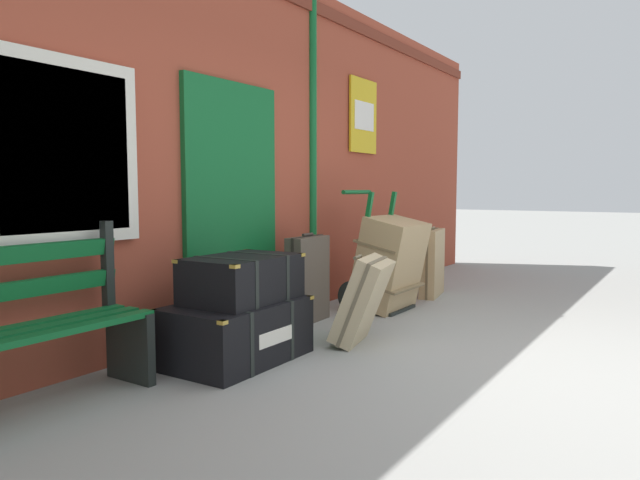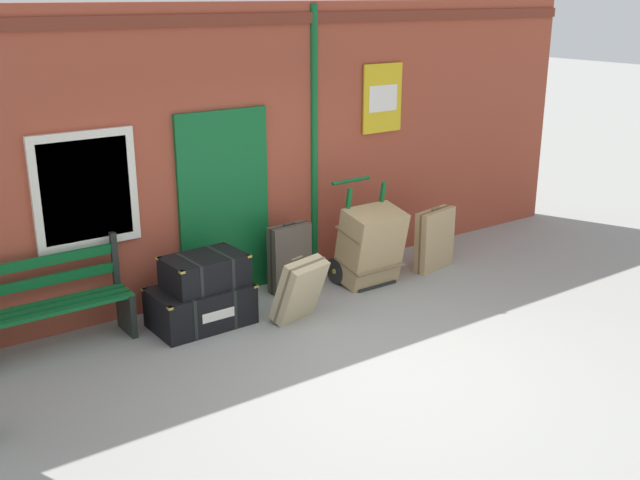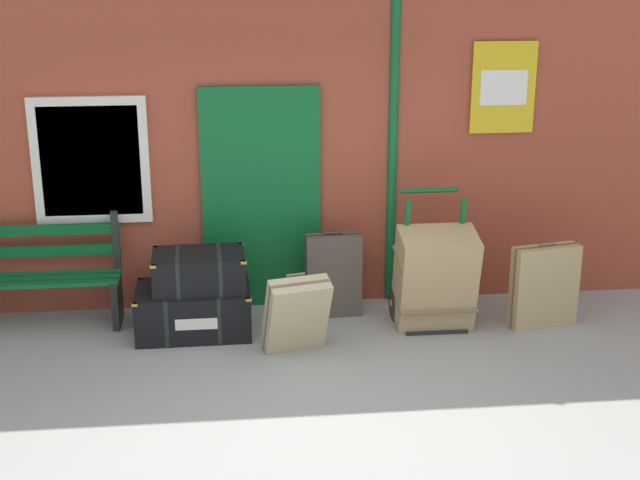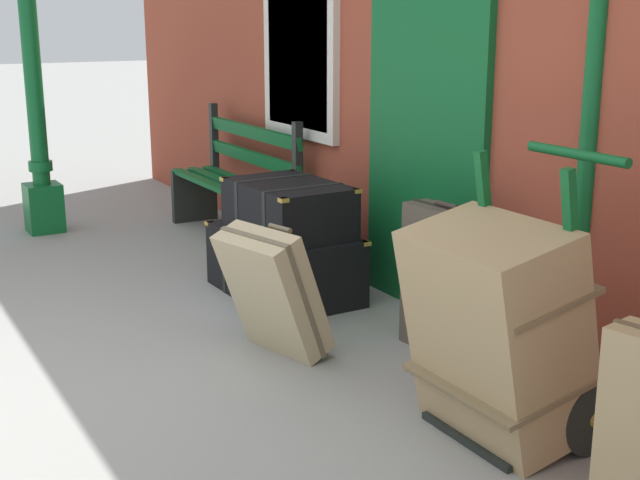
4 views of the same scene
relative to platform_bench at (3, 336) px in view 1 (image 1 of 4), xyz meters
name	(u,v)px [view 1 (image 1 of 4)]	position (x,y,z in m)	size (l,w,h in m)	color
ground_plane	(533,374)	(2.31, -2.16, -0.44)	(60.00, 60.00, 0.00)	gray
brick_facade	(232,145)	(2.29, 0.44, 1.15)	(10.40, 0.35, 3.20)	#9E422D
platform_bench	(3,336)	(0.00, 0.00, 0.00)	(1.60, 0.43, 1.01)	#0F5B28
steamer_trunk_base	(237,332)	(1.46, -0.33, -0.23)	(1.02, 0.67, 0.43)	black
steamer_trunk_middle	(242,279)	(1.52, -0.33, 0.14)	(0.83, 0.58, 0.33)	black
porters_trolley	(374,282)	(3.60, -0.29, -0.17)	(0.71, 0.57, 1.20)	black
large_brown_trunk	(390,263)	(3.60, -0.46, 0.03)	(0.70, 0.61, 0.95)	tan
suitcase_brown	(432,263)	(4.60, -0.50, -0.07)	(0.64, 0.29, 0.80)	tan
suitcase_olive	(362,300)	(2.33, -0.86, -0.09)	(0.59, 0.53, 0.70)	tan
suitcase_slate	(308,279)	(2.74, -0.06, -0.05)	(0.52, 0.20, 0.82)	#51473D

